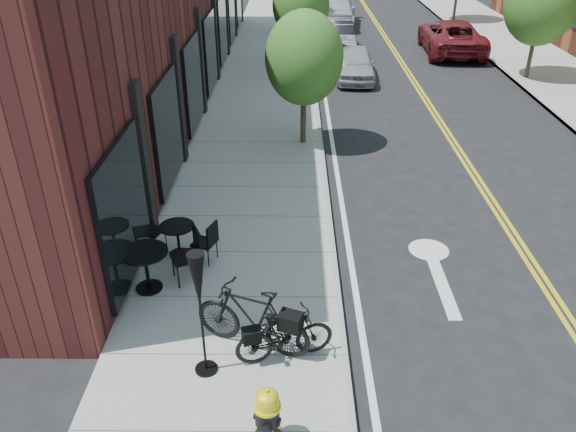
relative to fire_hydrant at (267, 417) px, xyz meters
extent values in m
plane|color=black|center=(1.23, 1.65, -0.58)|extent=(120.00, 120.00, 0.00)
cube|color=#9E9B93|center=(-0.77, 11.65, -0.52)|extent=(4.00, 70.00, 0.12)
cylinder|color=#382B1E|center=(0.63, 10.65, 0.35)|extent=(0.16, 0.16, 1.61)
ellipsoid|color=#29601E|center=(0.63, 10.65, 2.03)|extent=(2.20, 2.20, 2.64)
cylinder|color=#382B1E|center=(0.63, 18.65, 0.38)|extent=(0.16, 0.16, 1.68)
ellipsoid|color=#29601E|center=(0.63, 18.65, 2.14)|extent=(2.30, 2.30, 2.76)
cylinder|color=#382B1E|center=(0.63, 26.65, 0.33)|extent=(0.16, 0.16, 1.57)
cylinder|color=#382B1E|center=(9.83, 17.65, 0.45)|extent=(0.16, 0.16, 1.82)
ellipsoid|color=#29601E|center=(9.83, 17.65, 2.48)|extent=(2.80, 2.80, 3.36)
cylinder|color=#382B1E|center=(9.83, 29.65, 0.45)|extent=(0.16, 0.16, 1.82)
cylinder|color=black|center=(0.00, 0.00, -0.11)|extent=(0.42, 0.42, 0.63)
cylinder|color=yellow|center=(0.00, 0.00, 0.22)|extent=(0.47, 0.47, 0.04)
cylinder|color=yellow|center=(0.00, 0.00, 0.30)|extent=(0.41, 0.41, 0.15)
ellipsoid|color=yellow|center=(0.00, 0.00, 0.38)|extent=(0.39, 0.39, 0.18)
cylinder|color=yellow|center=(0.00, 0.00, 0.48)|extent=(0.07, 0.07, 0.06)
imported|color=black|center=(-0.31, 1.83, 0.14)|extent=(2.05, 1.24, 1.19)
imported|color=black|center=(0.21, 1.58, 0.02)|extent=(1.64, 0.85, 0.95)
cylinder|color=black|center=(-2.00, 4.55, -0.45)|extent=(0.53, 0.53, 0.03)
cylinder|color=black|center=(-2.00, 4.55, -0.12)|extent=(0.07, 0.07, 0.65)
cylinder|color=black|center=(-2.00, 4.55, 0.21)|extent=(0.92, 0.92, 0.03)
cylinder|color=black|center=(-2.37, 3.39, -0.44)|extent=(0.66, 0.66, 0.03)
cylinder|color=black|center=(-2.37, 3.39, -0.05)|extent=(0.09, 0.09, 0.80)
cylinder|color=black|center=(-2.37, 3.39, 0.35)|extent=(1.14, 1.14, 0.03)
cylinder|color=black|center=(-1.01, 1.31, -0.44)|extent=(0.35, 0.35, 0.04)
cylinder|color=black|center=(-1.01, 1.31, 0.61)|extent=(0.04, 0.04, 2.10)
cone|color=black|center=(-1.01, 1.31, 1.25)|extent=(0.25, 0.25, 0.93)
imported|color=#A2A5AB|center=(2.83, 17.70, 0.06)|extent=(1.69, 3.83, 1.28)
imported|color=black|center=(2.21, 21.90, 0.24)|extent=(1.78, 5.00, 1.64)
imported|color=silver|center=(2.69, 28.36, 0.24)|extent=(2.88, 5.86, 1.64)
imported|color=maroon|center=(7.79, 22.12, 0.19)|extent=(2.86, 5.67, 1.54)
camera|label=1|loc=(0.32, -5.08, 5.98)|focal=35.00mm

